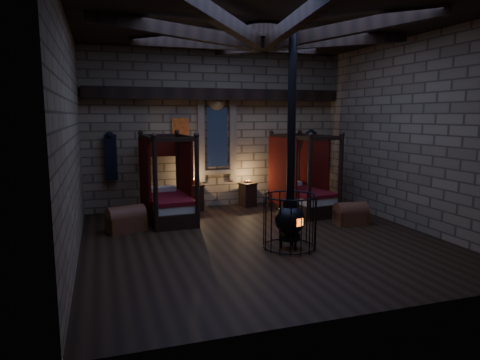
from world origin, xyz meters
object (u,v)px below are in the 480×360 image
object	(u,v)px
trunk_left	(126,220)
trunk_right	(351,214)
stove	(290,216)
bed_left	(168,199)
bed_right	(302,193)

from	to	relation	value
trunk_left	trunk_right	size ratio (longest dim) A/B	1.17
trunk_right	stove	world-z (taller)	stove
bed_left	trunk_left	world-z (taller)	bed_left
bed_left	stove	size ratio (longest dim) A/B	0.50
bed_right	trunk_left	world-z (taller)	bed_right
trunk_right	stove	size ratio (longest dim) A/B	0.19
stove	trunk_right	bearing A→B (deg)	12.93
trunk_left	stove	size ratio (longest dim) A/B	0.22
bed_left	trunk_right	xyz separation A→B (m)	(3.96, -1.75, -0.27)
bed_right	trunk_left	bearing A→B (deg)	179.86
bed_left	trunk_right	distance (m)	4.34
trunk_left	trunk_right	world-z (taller)	trunk_left
trunk_left	stove	xyz separation A→B (m)	(2.87, -2.20, 0.37)
bed_left	stove	world-z (taller)	stove
bed_right	trunk_right	bearing A→B (deg)	-80.48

